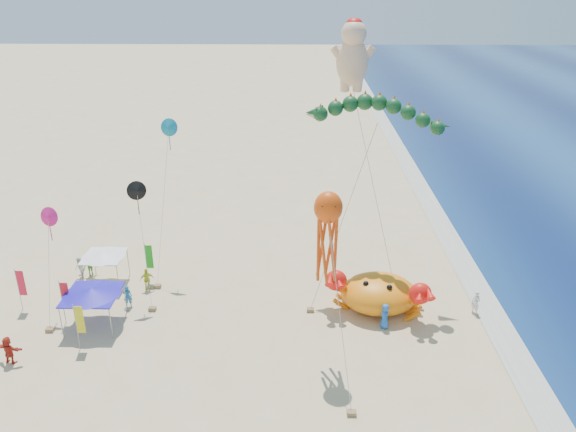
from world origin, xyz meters
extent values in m
plane|color=#D1B784|center=(0.00, 0.00, 0.00)|extent=(320.00, 320.00, 0.00)
plane|color=silver|center=(12.00, 0.00, 0.01)|extent=(320.00, 320.00, 0.00)
ellipsoid|color=orange|center=(4.26, 0.85, 1.25)|extent=(6.25, 5.64, 2.50)
sphere|color=red|center=(1.46, -0.20, 2.36)|extent=(1.49, 1.49, 1.49)
sphere|color=black|center=(3.48, -0.03, 2.36)|extent=(0.39, 0.39, 0.39)
sphere|color=red|center=(7.07, -0.20, 2.36)|extent=(1.49, 1.49, 1.49)
sphere|color=black|center=(5.05, -0.03, 2.36)|extent=(0.39, 0.39, 0.39)
cone|color=#103D1B|center=(-0.35, 4.89, 12.70)|extent=(1.30, 0.96, 1.06)
cylinder|color=#B2B2B2|center=(1.79, 2.66, 6.16)|extent=(4.48, 4.50, 12.04)
cube|color=olive|center=(-0.42, 0.44, 0.12)|extent=(0.50, 0.35, 0.25)
ellipsoid|color=#FFC79B|center=(2.45, 8.56, 15.65)|extent=(2.32, 1.91, 3.41)
sphere|color=#FFC79B|center=(2.45, 8.35, 17.64)|extent=(1.78, 1.78, 1.78)
ellipsoid|color=red|center=(2.45, 8.46, 18.27)|extent=(1.15, 1.15, 0.81)
cylinder|color=#B2B2B2|center=(4.18, 6.63, 7.22)|extent=(3.50, 3.93, 14.15)
cube|color=olive|center=(5.90, 4.69, 0.12)|extent=(0.50, 0.35, 0.25)
ellipsoid|color=#E8480C|center=(0.34, -4.08, 9.66)|extent=(1.60, 1.44, 1.84)
cylinder|color=#B2B2B2|center=(0.97, -6.75, 4.64)|extent=(1.31, 5.39, 9.00)
cube|color=olive|center=(1.60, -9.43, 0.12)|extent=(0.50, 0.35, 0.25)
cylinder|color=gray|center=(-16.31, -2.88, 1.10)|extent=(0.06, 0.06, 2.20)
cylinder|color=gray|center=(-13.14, -2.88, 1.10)|extent=(0.06, 0.06, 2.20)
cylinder|color=gray|center=(-16.31, 0.29, 1.10)|extent=(0.06, 0.06, 2.20)
cylinder|color=gray|center=(-13.14, 0.29, 1.10)|extent=(0.06, 0.06, 2.20)
cube|color=#1D14B1|center=(-14.72, -1.30, 2.24)|extent=(3.41, 3.41, 0.08)
cone|color=#1D14B1|center=(-14.72, -1.30, 2.48)|extent=(3.75, 3.75, 0.45)
cylinder|color=gray|center=(-17.01, 2.75, 1.10)|extent=(0.06, 0.06, 2.20)
cylinder|color=gray|center=(-14.37, 2.75, 1.10)|extent=(0.06, 0.06, 2.20)
cylinder|color=gray|center=(-17.01, 5.39, 1.10)|extent=(0.06, 0.06, 2.20)
cylinder|color=gray|center=(-14.37, 5.39, 1.10)|extent=(0.06, 0.06, 2.20)
cube|color=white|center=(-15.69, 4.07, 2.24)|extent=(2.88, 2.88, 0.08)
cone|color=white|center=(-15.69, 4.07, 2.48)|extent=(3.17, 3.17, 0.45)
cylinder|color=gray|center=(-14.83, -4.01, 1.60)|extent=(0.05, 0.05, 3.20)
cube|color=yellow|center=(-14.55, -4.01, 2.10)|extent=(0.50, 0.04, 1.90)
cylinder|color=gray|center=(-16.80, -1.24, 1.60)|extent=(0.05, 0.05, 3.20)
cube|color=red|center=(-16.52, -1.24, 2.10)|extent=(0.50, 0.04, 1.90)
cylinder|color=gray|center=(-20.41, 0.28, 1.60)|extent=(0.05, 0.05, 3.20)
cube|color=red|center=(-20.13, 0.28, 2.10)|extent=(0.50, 0.04, 1.90)
cylinder|color=gray|center=(-12.66, 4.31, 1.60)|extent=(0.05, 0.05, 3.20)
cube|color=#1A9C1B|center=(-12.38, 4.31, 2.10)|extent=(0.50, 0.04, 1.90)
imported|color=silver|center=(10.85, 0.48, 0.85)|extent=(0.71, 0.73, 1.70)
imported|color=#1C6BA7|center=(-13.16, 0.83, 0.82)|extent=(0.67, 0.52, 1.65)
imported|color=#C6CF24|center=(-12.37, 3.13, 0.86)|extent=(1.09, 0.73, 1.72)
imported|color=blue|center=(4.41, -1.37, 0.87)|extent=(0.57, 0.86, 1.74)
imported|color=#347727|center=(-17.28, 5.14, 0.87)|extent=(1.28, 1.19, 1.73)
imported|color=silver|center=(-17.97, 4.78, 0.84)|extent=(0.98, 1.03, 1.68)
imported|color=#AE291B|center=(-18.47, -5.48, 0.90)|extent=(1.74, 0.92, 1.79)
cone|color=#0E789A|center=(-10.76, 7.03, 11.24)|extent=(1.30, 0.51, 1.32)
cylinder|color=#B2B2B2|center=(-10.51, 5.53, 5.64)|extent=(0.55, 3.04, 11.00)
cube|color=olive|center=(-10.26, 4.03, 0.12)|extent=(0.50, 0.35, 0.25)
cone|color=#D31775|center=(-17.70, 0.78, 6.82)|extent=(1.30, 0.51, 1.32)
cylinder|color=#B2B2B2|center=(-17.45, -0.72, 3.43)|extent=(0.55, 3.04, 6.58)
cube|color=olive|center=(-17.20, -2.22, 0.12)|extent=(0.50, 0.35, 0.25)
cone|color=black|center=(-12.18, 2.46, 8.06)|extent=(1.30, 0.51, 1.32)
cylinder|color=#B2B2B2|center=(-11.93, 0.96, 4.05)|extent=(0.55, 3.04, 7.82)
cube|color=olive|center=(-11.68, -0.54, 0.12)|extent=(0.50, 0.35, 0.25)
camera|label=1|loc=(-1.28, -32.53, 21.43)|focal=35.00mm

